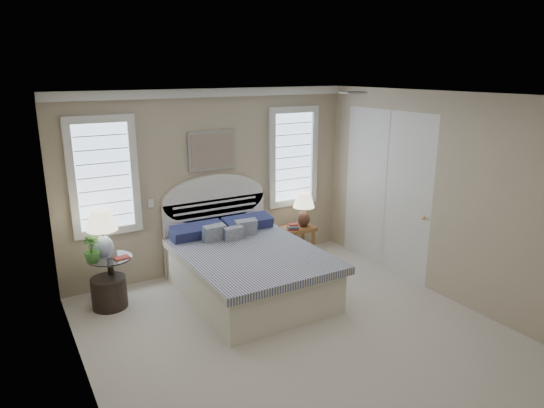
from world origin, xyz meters
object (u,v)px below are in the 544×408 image
(side_table_left, at_px, (111,275))
(nightstand_right, at_px, (298,235))
(bed, at_px, (245,265))
(floor_pot, at_px, (109,293))
(lamp_right, at_px, (304,206))
(lamp_left, at_px, (102,229))

(side_table_left, height_order, nightstand_right, side_table_left)
(bed, height_order, side_table_left, bed)
(floor_pot, distance_m, lamp_right, 3.18)
(nightstand_right, height_order, lamp_right, lamp_right)
(floor_pot, relative_size, lamp_left, 0.71)
(side_table_left, xyz_separation_m, lamp_right, (3.03, 0.07, 0.48))
(nightstand_right, distance_m, floor_pot, 3.03)
(bed, relative_size, lamp_right, 4.10)
(lamp_left, bearing_deg, lamp_right, 0.20)
(bed, relative_size, nightstand_right, 4.29)
(floor_pot, xyz_separation_m, lamp_left, (0.02, 0.17, 0.81))
(floor_pot, relative_size, lamp_right, 0.80)
(bed, relative_size, floor_pot, 5.15)
(bed, bearing_deg, lamp_right, 25.42)
(lamp_left, relative_size, lamp_right, 1.13)
(bed, distance_m, lamp_right, 1.61)
(nightstand_right, height_order, lamp_left, lamp_left)
(bed, height_order, lamp_right, bed)
(floor_pot, bearing_deg, nightstand_right, 4.07)
(lamp_left, distance_m, lamp_right, 3.09)
(nightstand_right, distance_m, lamp_right, 0.49)
(bed, bearing_deg, lamp_left, 159.15)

